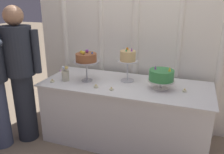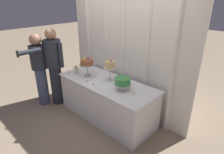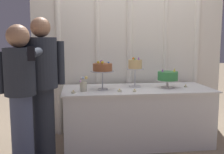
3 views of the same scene
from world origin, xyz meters
TOP-DOWN VIEW (x-y plane):
  - ground_plane at (0.00, 0.00)m, footprint 24.00×24.00m
  - draped_curtain at (0.01, 0.59)m, footprint 2.82×0.16m
  - cake_table at (0.00, 0.10)m, footprint 1.95×0.80m
  - cake_display_leftmost at (-0.46, 0.04)m, footprint 0.30×0.30m
  - cake_display_center at (-0.01, 0.20)m, footprint 0.24×0.24m
  - cake_display_rightmost at (0.41, 0.08)m, footprint 0.30×0.30m
  - flower_vase at (-0.71, -0.04)m, footprint 0.11×0.10m
  - tealight_far_left at (-0.83, -0.14)m, footprint 0.05×0.05m
  - tealight_near_left at (-0.27, -0.13)m, footprint 0.05×0.05m
  - tealight_near_right at (-0.09, -0.14)m, footprint 0.05×0.05m
  - tealight_far_right at (0.66, 0.08)m, footprint 0.05×0.05m
  - guest_man_dark_suit at (-1.17, -0.26)m, footprint 0.49×0.42m
  - guest_girl_blue_dress at (-1.36, -0.50)m, footprint 0.48×0.62m

SIDE VIEW (x-z plane):
  - ground_plane at x=0.00m, z-range 0.00..0.00m
  - cake_table at x=0.00m, z-range 0.00..0.75m
  - tealight_near_right at x=-0.09m, z-range 0.74..0.78m
  - tealight_far_left at x=-0.83m, z-range 0.74..0.78m
  - tealight_far_right at x=0.66m, z-range 0.74..0.78m
  - tealight_near_left at x=-0.27m, z-range 0.74..0.78m
  - flower_vase at x=-0.71m, z-range 0.74..0.93m
  - guest_girl_blue_dress at x=-1.36m, z-range 0.09..1.62m
  - guest_man_dark_suit at x=-1.17m, z-range 0.08..1.70m
  - cake_display_rightmost at x=0.41m, z-range 0.77..1.03m
  - cake_display_leftmost at x=-0.46m, z-range 0.84..1.21m
  - cake_display_center at x=-0.01m, z-range 0.83..1.24m
  - draped_curtain at x=0.01m, z-range 0.07..2.87m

